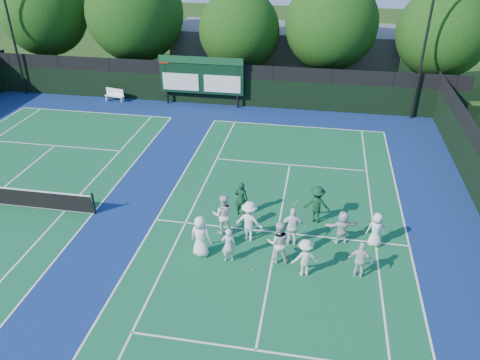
# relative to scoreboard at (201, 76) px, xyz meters

# --- Properties ---
(ground) EXTENTS (120.00, 120.00, 0.00)m
(ground) POSITION_rel_scoreboard_xyz_m (7.01, -15.59, -2.19)
(ground) COLOR #1D3A0F
(ground) RESTS_ON ground
(court_apron) EXTENTS (34.00, 32.00, 0.01)m
(court_apron) POSITION_rel_scoreboard_xyz_m (1.01, -14.59, -2.19)
(court_apron) COLOR navy
(court_apron) RESTS_ON ground
(near_court) EXTENTS (11.05, 23.85, 0.01)m
(near_court) POSITION_rel_scoreboard_xyz_m (7.01, -14.59, -2.18)
(near_court) COLOR #125831
(near_court) RESTS_ON ground
(back_fence) EXTENTS (34.00, 0.08, 3.00)m
(back_fence) POSITION_rel_scoreboard_xyz_m (1.01, 0.41, -0.83)
(back_fence) COLOR black
(back_fence) RESTS_ON ground
(scoreboard) EXTENTS (6.00, 0.21, 3.55)m
(scoreboard) POSITION_rel_scoreboard_xyz_m (0.00, 0.00, 0.00)
(scoreboard) COLOR black
(scoreboard) RESTS_ON ground
(clubhouse) EXTENTS (18.00, 6.00, 4.00)m
(clubhouse) POSITION_rel_scoreboard_xyz_m (5.01, 8.41, -0.19)
(clubhouse) COLOR slate
(clubhouse) RESTS_ON ground
(light_pole_left) EXTENTS (1.20, 0.30, 10.12)m
(light_pole_left) POSITION_rel_scoreboard_xyz_m (-13.99, 0.11, 4.11)
(light_pole_left) COLOR black
(light_pole_left) RESTS_ON ground
(light_pole_right) EXTENTS (1.20, 0.30, 10.12)m
(light_pole_right) POSITION_rel_scoreboard_xyz_m (14.51, 0.11, 4.11)
(light_pole_right) COLOR black
(light_pole_right) RESTS_ON ground
(bench) EXTENTS (1.52, 0.69, 0.93)m
(bench) POSITION_rel_scoreboard_xyz_m (-6.55, -0.22, -1.69)
(bench) COLOR white
(bench) RESTS_ON ground
(tree_a) EXTENTS (6.58, 6.58, 8.62)m
(tree_a) POSITION_rel_scoreboard_xyz_m (-13.35, 3.99, 2.97)
(tree_a) COLOR black
(tree_a) RESTS_ON ground
(tree_b) EXTENTS (7.32, 7.32, 9.22)m
(tree_b) POSITION_rel_scoreboard_xyz_m (-5.86, 3.99, 3.17)
(tree_b) COLOR black
(tree_b) RESTS_ON ground
(tree_c) EXTENTS (5.98, 5.98, 7.53)m
(tree_c) POSITION_rel_scoreboard_xyz_m (2.18, 3.99, 2.19)
(tree_c) COLOR black
(tree_c) RESTS_ON ground
(tree_d) EXTENTS (6.59, 6.59, 8.52)m
(tree_d) POSITION_rel_scoreboard_xyz_m (8.83, 3.99, 2.86)
(tree_d) COLOR black
(tree_d) RESTS_ON ground
(tree_e) EXTENTS (6.31, 6.31, 8.07)m
(tree_e) POSITION_rel_scoreboard_xyz_m (16.45, 3.99, 2.56)
(tree_e) COLOR black
(tree_e) RESTS_ON ground
(tennis_ball_0) EXTENTS (0.07, 0.07, 0.07)m
(tennis_ball_0) POSITION_rel_scoreboard_xyz_m (6.34, -17.22, -2.16)
(tennis_ball_0) COLOR yellow
(tennis_ball_0) RESTS_ON ground
(tennis_ball_1) EXTENTS (0.07, 0.07, 0.07)m
(tennis_ball_1) POSITION_rel_scoreboard_xyz_m (7.57, -12.23, -2.16)
(tennis_ball_1) COLOR yellow
(tennis_ball_1) RESTS_ON ground
(tennis_ball_2) EXTENTS (0.07, 0.07, 0.07)m
(tennis_ball_2) POSITION_rel_scoreboard_xyz_m (11.20, -15.04, -2.16)
(tennis_ball_2) COLOR yellow
(tennis_ball_2) RESTS_ON ground
(tennis_ball_4) EXTENTS (0.07, 0.07, 0.07)m
(tennis_ball_4) POSITION_rel_scoreboard_xyz_m (7.69, -11.86, -2.16)
(tennis_ball_4) COLOR yellow
(tennis_ball_4) RESTS_ON ground
(player_front_0) EXTENTS (0.98, 0.74, 1.79)m
(player_front_0) POSITION_rel_scoreboard_xyz_m (4.15, -16.61, -1.29)
(player_front_0) COLOR white
(player_front_0) RESTS_ON ground
(player_front_1) EXTENTS (0.63, 0.50, 1.52)m
(player_front_1) POSITION_rel_scoreboard_xyz_m (5.31, -16.80, -1.43)
(player_front_1) COLOR silver
(player_front_1) RESTS_ON ground
(player_front_2) EXTENTS (0.98, 0.81, 1.84)m
(player_front_2) POSITION_rel_scoreboard_xyz_m (7.22, -16.48, -1.27)
(player_front_2) COLOR silver
(player_front_2) RESTS_ON ground
(player_front_3) EXTENTS (1.15, 0.87, 1.58)m
(player_front_3) POSITION_rel_scoreboard_xyz_m (8.28, -17.10, -1.40)
(player_front_3) COLOR silver
(player_front_3) RESTS_ON ground
(player_front_4) EXTENTS (0.95, 0.51, 1.54)m
(player_front_4) POSITION_rel_scoreboard_xyz_m (10.33, -16.84, -1.42)
(player_front_4) COLOR silver
(player_front_4) RESTS_ON ground
(player_back_0) EXTENTS (1.00, 0.83, 1.87)m
(player_back_0) POSITION_rel_scoreboard_xyz_m (4.71, -14.98, -1.26)
(player_back_0) COLOR silver
(player_back_0) RESTS_ON ground
(player_back_1) EXTENTS (1.27, 0.87, 1.81)m
(player_back_1) POSITION_rel_scoreboard_xyz_m (5.88, -15.25, -1.28)
(player_back_1) COLOR white
(player_back_1) RESTS_ON ground
(player_back_2) EXTENTS (1.06, 0.52, 1.74)m
(player_back_2) POSITION_rel_scoreboard_xyz_m (7.68, -15.28, -1.32)
(player_back_2) COLOR white
(player_back_2) RESTS_ON ground
(player_back_3) EXTENTS (1.46, 0.82, 1.50)m
(player_back_3) POSITION_rel_scoreboard_xyz_m (9.68, -14.80, -1.44)
(player_back_3) COLOR silver
(player_back_3) RESTS_ON ground
(player_back_4) EXTENTS (0.81, 0.57, 1.54)m
(player_back_4) POSITION_rel_scoreboard_xyz_m (11.04, -14.76, -1.42)
(player_back_4) COLOR white
(player_back_4) RESTS_ON ground
(coach_left) EXTENTS (0.63, 0.43, 1.68)m
(coach_left) POSITION_rel_scoreboard_xyz_m (5.23, -13.48, -1.35)
(coach_left) COLOR #0F3721
(coach_left) RESTS_ON ground
(coach_right) EXTENTS (1.19, 0.74, 1.77)m
(coach_right) POSITION_rel_scoreboard_xyz_m (8.60, -13.42, -1.31)
(coach_right) COLOR #0F381D
(coach_right) RESTS_ON ground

